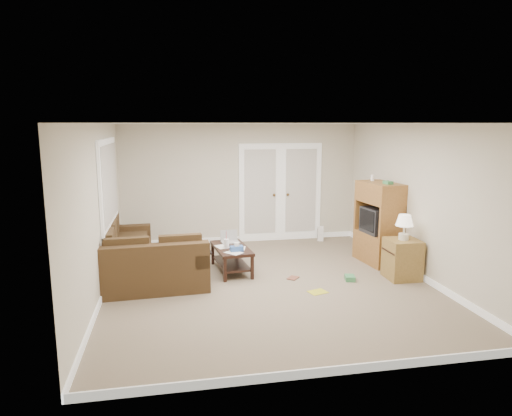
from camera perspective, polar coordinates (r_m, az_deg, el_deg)
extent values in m
plane|color=gray|center=(7.32, 1.55, -9.45)|extent=(5.50, 5.50, 0.00)
cube|color=white|center=(6.88, 1.65, 10.52)|extent=(5.00, 5.50, 0.02)
cube|color=beige|center=(6.92, -19.09, -0.47)|extent=(0.02, 5.50, 2.50)
cube|color=beige|center=(7.91, 19.60, 0.81)|extent=(0.02, 5.50, 2.50)
cube|color=beige|center=(9.67, -1.87, 3.06)|extent=(5.00, 0.02, 2.50)
cube|color=beige|center=(4.42, 9.24, -6.00)|extent=(5.00, 0.02, 2.50)
cube|color=white|center=(9.74, 0.49, 1.78)|extent=(0.90, 0.04, 2.13)
cube|color=white|center=(9.95, 5.59, 1.92)|extent=(0.90, 0.04, 2.13)
cube|color=silver|center=(9.71, 0.52, 2.05)|extent=(0.68, 0.02, 1.80)
cube|color=silver|center=(9.92, 5.63, 2.18)|extent=(0.68, 0.02, 1.80)
cube|color=white|center=(7.85, -17.97, 3.05)|extent=(0.04, 1.92, 1.42)
cube|color=silver|center=(7.84, -17.79, 3.06)|extent=(0.02, 1.74, 1.24)
cube|color=#48321B|center=(8.24, -15.72, -6.17)|extent=(0.93, 2.14, 0.38)
cube|color=#48321B|center=(8.16, -17.98, -3.63)|extent=(0.33, 2.11, 0.39)
cube|color=#48321B|center=(9.07, -15.64, -2.73)|extent=(0.83, 0.26, 0.20)
cube|color=#47331C|center=(8.17, -15.30, -4.49)|extent=(0.66, 2.03, 0.11)
cube|color=#48321B|center=(7.23, -12.69, -8.37)|extent=(1.68, 0.91, 0.38)
cube|color=#48321B|center=(6.82, -12.76, -6.08)|extent=(1.65, 0.31, 0.39)
cube|color=#48321B|center=(7.18, -7.07, -5.86)|extent=(0.26, 0.83, 0.20)
cube|color=#47331C|center=(7.22, -12.78, -6.33)|extent=(1.58, 0.63, 0.11)
cube|color=black|center=(7.15, -7.09, -4.99)|extent=(0.33, 0.74, 0.03)
cube|color=red|center=(7.34, -7.28, -4.44)|extent=(0.30, 0.13, 0.02)
cube|color=black|center=(7.80, -3.10, -5.04)|extent=(0.64, 1.11, 0.05)
cube|color=black|center=(7.88, -3.08, -6.90)|extent=(0.56, 1.03, 0.03)
cylinder|color=white|center=(7.71, -3.72, -4.46)|extent=(0.09, 0.09, 0.15)
cylinder|color=red|center=(7.67, -3.74, -3.41)|extent=(0.01, 0.01, 0.14)
cube|color=#325BA4|center=(7.52, -2.44, -5.10)|extent=(0.22, 0.14, 0.09)
cube|color=white|center=(7.70, -2.93, -5.04)|extent=(0.41, 0.61, 0.00)
cube|color=#93602D|center=(8.63, 14.93, -4.80)|extent=(0.60, 0.97, 0.55)
cube|color=#93602D|center=(8.43, 15.25, 1.85)|extent=(0.60, 0.97, 0.37)
cube|color=black|center=(8.50, 14.98, -1.52)|extent=(0.50, 0.60, 0.46)
cube|color=black|center=(8.38, 13.68, -1.50)|extent=(0.06, 0.48, 0.37)
cube|color=#3C854C|center=(8.21, 16.17, 3.08)|extent=(0.13, 0.18, 0.06)
cylinder|color=white|center=(8.63, 14.35, 3.69)|extent=(0.06, 0.06, 0.11)
cube|color=olive|center=(7.84, 17.82, -6.10)|extent=(0.51, 0.51, 0.65)
cylinder|color=beige|center=(7.74, 17.97, -3.43)|extent=(0.16, 0.16, 0.10)
cylinder|color=beige|center=(7.71, 18.02, -2.56)|extent=(0.03, 0.03, 0.14)
cone|color=white|center=(7.68, 18.08, -1.46)|extent=(0.28, 0.28, 0.18)
cube|color=white|center=(9.98, 8.05, -3.18)|extent=(0.15, 0.14, 0.32)
cube|color=gold|center=(7.04, 7.73, -10.36)|extent=(0.32, 0.28, 0.01)
cube|color=#3C854C|center=(7.61, 11.65, -8.56)|extent=(0.19, 0.23, 0.08)
imported|color=brown|center=(7.61, 4.14, -8.63)|extent=(0.24, 0.25, 0.02)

